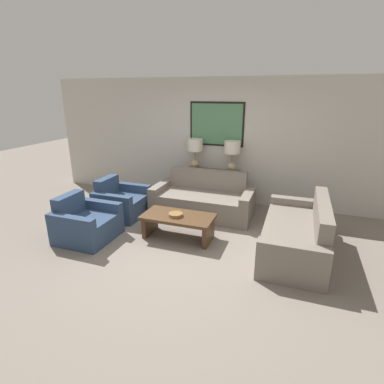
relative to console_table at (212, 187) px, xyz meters
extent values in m
plane|color=slate|center=(0.00, -2.13, -0.37)|extent=(20.00, 20.00, 0.00)
cube|color=beige|center=(0.00, 0.27, 0.96)|extent=(7.99, 0.10, 2.65)
cube|color=black|center=(0.00, 0.22, 1.33)|extent=(1.18, 0.01, 0.92)
cube|color=#4C7F56|center=(0.00, 0.21, 1.33)|extent=(1.10, 0.02, 0.84)
cube|color=#332319|center=(0.00, 0.00, 0.00)|extent=(1.28, 0.39, 0.73)
cylinder|color=tan|center=(-0.40, 0.00, 0.38)|extent=(0.15, 0.15, 0.02)
sphere|color=tan|center=(-0.40, 0.00, 0.48)|extent=(0.18, 0.18, 0.18)
cylinder|color=#8C7A51|center=(-0.40, 0.00, 0.68)|extent=(0.02, 0.02, 0.21)
cylinder|color=beige|center=(-0.40, 0.00, 0.90)|extent=(0.33, 0.33, 0.25)
cylinder|color=tan|center=(0.40, 0.00, 0.38)|extent=(0.15, 0.15, 0.02)
sphere|color=tan|center=(0.40, 0.00, 0.48)|extent=(0.18, 0.18, 0.18)
cylinder|color=#8C7A51|center=(0.40, 0.00, 0.68)|extent=(0.02, 0.02, 0.21)
cylinder|color=beige|center=(0.40, 0.00, 0.90)|extent=(0.33, 0.33, 0.25)
cube|color=slate|center=(0.00, -0.82, -0.15)|extent=(1.61, 0.71, 0.44)
cube|color=slate|center=(0.00, -0.37, 0.06)|extent=(1.61, 0.18, 0.85)
cube|color=slate|center=(-0.89, -0.73, -0.09)|extent=(0.18, 0.89, 0.56)
cube|color=slate|center=(0.89, -0.73, -0.09)|extent=(0.18, 0.89, 0.56)
cube|color=slate|center=(1.67, -1.62, -0.15)|extent=(0.71, 1.61, 0.44)
cube|color=slate|center=(2.12, -1.62, 0.06)|extent=(0.18, 1.61, 0.85)
cube|color=slate|center=(1.76, -0.73, -0.09)|extent=(0.89, 0.18, 0.56)
cube|color=slate|center=(1.76, -2.52, -0.09)|extent=(0.89, 0.18, 0.56)
cube|color=#4C331E|center=(-0.07, -1.82, 0.02)|extent=(1.19, 0.60, 0.05)
cube|color=#4C331E|center=(-0.60, -1.82, -0.19)|extent=(0.07, 0.48, 0.36)
cube|color=#4C331E|center=(0.46, -1.82, -0.19)|extent=(0.07, 0.48, 0.36)
cylinder|color=olive|center=(-0.10, -1.86, 0.07)|extent=(0.23, 0.23, 0.05)
cube|color=navy|center=(-1.39, -1.28, -0.17)|extent=(0.67, 0.60, 0.39)
cube|color=navy|center=(-1.82, -1.28, 0.01)|extent=(0.18, 0.60, 0.75)
cube|color=navy|center=(-1.48, -1.65, -0.09)|extent=(0.85, 0.14, 0.55)
cube|color=navy|center=(-1.48, -0.91, -0.09)|extent=(0.85, 0.14, 0.55)
cube|color=navy|center=(-1.39, -2.35, -0.17)|extent=(0.67, 0.60, 0.39)
cube|color=navy|center=(-1.82, -2.35, 0.01)|extent=(0.18, 0.60, 0.75)
cube|color=navy|center=(-1.48, -2.72, -0.09)|extent=(0.85, 0.14, 0.55)
cube|color=navy|center=(-1.48, -1.98, -0.09)|extent=(0.85, 0.14, 0.55)
camera|label=1|loc=(1.69, -6.05, 1.99)|focal=28.00mm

